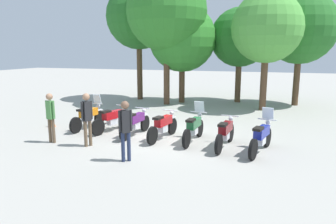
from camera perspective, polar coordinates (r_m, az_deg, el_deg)
name	(u,v)px	position (r m, az deg, el deg)	size (l,w,h in m)	color
ground_plane	(164,138)	(11.55, -0.78, -4.84)	(80.00, 80.00, 0.00)	#9E9B93
motorcycle_0	(89,116)	(13.30, -14.32, -0.77)	(0.63, 2.19, 1.37)	black
motorcycle_1	(113,119)	(12.65, -10.11, -1.26)	(0.83, 2.14, 0.99)	black
motorcycle_2	(136,123)	(11.89, -5.93, -1.93)	(0.62, 2.19, 0.99)	black
motorcycle_3	(163,126)	(11.36, -0.89, -2.48)	(0.69, 2.18, 0.99)	black
motorcycle_4	(194,127)	(11.05, 4.75, -2.84)	(0.62, 2.19, 1.37)	black
motorcycle_5	(225,133)	(10.55, 10.43, -3.73)	(0.64, 2.19, 0.99)	black
motorcycle_6	(261,137)	(10.27, 16.69, -4.35)	(0.80, 2.15, 1.37)	black
person_0	(51,114)	(11.55, -20.68, -0.32)	(0.41, 0.26, 1.74)	brown
person_1	(125,126)	(9.01, -7.79, -2.56)	(0.36, 0.33, 1.79)	#232D4C
person_2	(87,115)	(10.72, -14.59, -0.56)	(0.33, 0.38, 1.81)	brown
tree_0	(139,17)	(20.93, -5.37, 16.92)	(4.15, 4.15, 7.42)	brown
tree_1	(167,11)	(18.81, -0.26, 17.92)	(4.67, 4.67, 7.76)	brown
tree_2	(182,38)	(19.43, 2.62, 13.33)	(4.09, 4.09, 6.00)	brown
tree_3	(240,38)	(20.09, 13.01, 13.11)	(3.60, 3.60, 5.80)	brown
tree_4	(267,28)	(17.61, 17.62, 14.46)	(3.71, 3.71, 6.24)	brown
tree_5	(301,28)	(19.91, 23.06, 13.91)	(4.10, 4.10, 6.52)	brown
traffic_cone	(51,120)	(14.13, -20.56, -1.45)	(0.32, 0.32, 0.55)	orange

